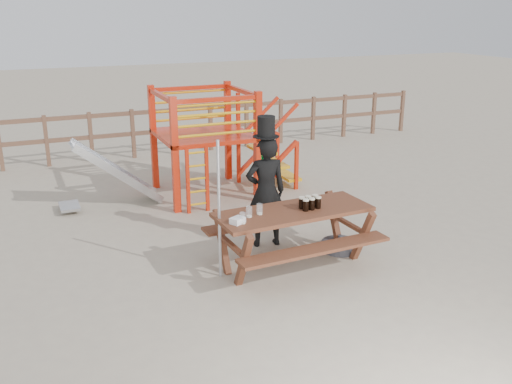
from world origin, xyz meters
The scene contains 10 objects.
ground centered at (0.00, 0.00, 0.00)m, with size 60.00×60.00×0.00m, color tan.
back_fence centered at (0.00, 7.00, 0.74)m, with size 15.09×0.09×1.20m.
playground_fort centered at (0.12, 3.58, 1.07)m, with size 4.71×1.84×2.10m.
picnic_table centered at (0.30, -0.05, 0.54)m, with size 2.28×1.63×0.86m.
man_with_hat centered at (0.26, 0.81, 0.91)m, with size 0.68×0.50×2.04m.
metal_pole centered at (-0.77, 0.05, 0.97)m, with size 0.04×0.04×1.93m, color #B2B2B7.
parasol_base centered at (1.22, 0.16, 0.07)m, with size 0.58×0.58×0.24m.
paper_bag centered at (-0.61, -0.22, 0.90)m, with size 0.18×0.14×0.08m, color white.
stout_pints centered at (0.54, -0.09, 0.94)m, with size 0.30×0.20×0.17m.
empty_glasses centered at (-0.38, -0.12, 0.93)m, with size 0.43×0.31×0.15m.
Camera 1 is at (-3.15, -6.72, 3.58)m, focal length 40.00 mm.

